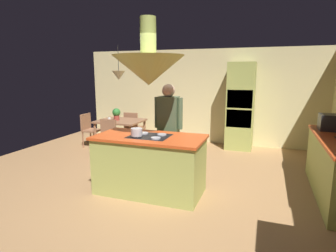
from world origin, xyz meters
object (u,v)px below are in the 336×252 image
object	(u,v)px
cup_on_table	(109,119)
oven_tower	(240,106)
kitchen_island	(150,164)
chair_at_corner	(89,128)
potted_plant_on_table	(116,114)
microwave_on_counter	(334,123)
chair_facing_island	(106,136)
chair_by_back_wall	(133,125)
person_at_island	(168,125)
dining_table	(120,124)
cooking_pot_on_cooktop	(137,132)

from	to	relation	value
cup_on_table	oven_tower	bearing A→B (deg)	24.68
kitchen_island	chair_at_corner	world-z (taller)	kitchen_island
potted_plant_on_table	oven_tower	bearing A→B (deg)	22.31
potted_plant_on_table	cup_on_table	size ratio (longest dim) A/B	3.33
potted_plant_on_table	microwave_on_counter	xyz separation A→B (m)	(4.62, -0.59, 0.15)
chair_facing_island	microwave_on_counter	distance (m)	4.58
chair_by_back_wall	kitchen_island	bearing A→B (deg)	121.55
chair_at_corner	cup_on_table	xyz separation A→B (m)	(0.75, -0.22, 0.30)
microwave_on_counter	oven_tower	bearing A→B (deg)	134.44
person_at_island	chair_by_back_wall	world-z (taller)	person_at_island
oven_tower	dining_table	size ratio (longest dim) A/B	1.99
dining_table	chair_facing_island	distance (m)	0.69
potted_plant_on_table	person_at_island	bearing A→B (deg)	-36.09
chair_at_corner	dining_table	bearing A→B (deg)	-90.00
chair_by_back_wall	potted_plant_on_table	world-z (taller)	potted_plant_on_table
kitchen_island	dining_table	bearing A→B (deg)	128.99
cup_on_table	chair_at_corner	bearing A→B (deg)	163.41
chair_at_corner	cooking_pot_on_cooktop	distance (m)	3.36
dining_table	chair_facing_island	xyz separation A→B (m)	(0.00, -0.67, -0.16)
potted_plant_on_table	microwave_on_counter	size ratio (longest dim) A/B	0.65
kitchen_island	potted_plant_on_table	world-z (taller)	potted_plant_on_table
chair_at_corner	microwave_on_counter	bearing A→B (deg)	-96.59
person_at_island	kitchen_island	bearing A→B (deg)	-95.25
chair_by_back_wall	chair_facing_island	bearing A→B (deg)	90.00
kitchen_island	oven_tower	world-z (taller)	oven_tower
person_at_island	cooking_pot_on_cooktop	distance (m)	0.88
chair_facing_island	chair_at_corner	distance (m)	1.14
dining_table	chair_by_back_wall	bearing A→B (deg)	90.00
chair_facing_island	chair_at_corner	size ratio (longest dim) A/B	1.00
chair_facing_island	cup_on_table	xyz separation A→B (m)	(-0.18, 0.44, 0.30)
person_at_island	cooking_pot_on_cooktop	size ratio (longest dim) A/B	9.62
dining_table	chair_facing_island	bearing A→B (deg)	-90.00
chair_by_back_wall	potted_plant_on_table	xyz separation A→B (m)	(-0.08, -0.71, 0.42)
cooking_pot_on_cooktop	chair_by_back_wall	bearing A→B (deg)	117.98
oven_tower	microwave_on_counter	distance (m)	2.49
microwave_on_counter	cooking_pot_on_cooktop	distance (m)	3.40
oven_tower	chair_by_back_wall	distance (m)	2.90
chair_at_corner	cooking_pot_on_cooktop	bearing A→B (deg)	-132.13
microwave_on_counter	chair_at_corner	bearing A→B (deg)	173.41
dining_table	cup_on_table	world-z (taller)	cup_on_table
chair_facing_island	chair_at_corner	world-z (taller)	same
chair_facing_island	potted_plant_on_table	world-z (taller)	potted_plant_on_table
kitchen_island	cooking_pot_on_cooktop	bearing A→B (deg)	-140.91
person_at_island	chair_at_corner	world-z (taller)	person_at_island
chair_facing_island	cooking_pot_on_cooktop	size ratio (longest dim) A/B	4.83
cooking_pot_on_cooktop	person_at_island	bearing A→B (deg)	75.08
oven_tower	cooking_pot_on_cooktop	bearing A→B (deg)	-110.48
kitchen_island	dining_table	distance (m)	2.71
person_at_island	chair_by_back_wall	size ratio (longest dim) A/B	1.99
chair_by_back_wall	dining_table	bearing A→B (deg)	90.00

